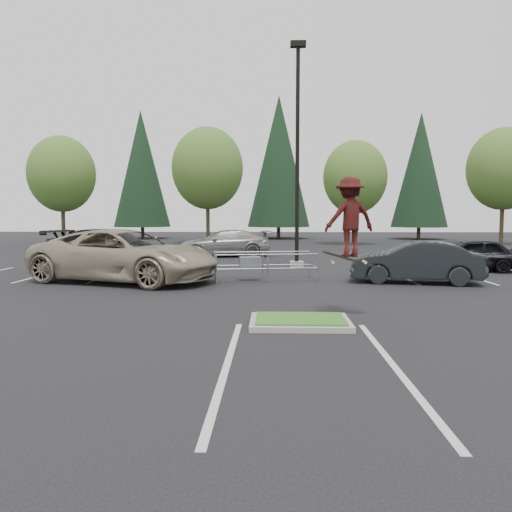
{
  "coord_description": "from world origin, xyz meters",
  "views": [
    {
      "loc": [
        -0.61,
        -10.91,
        2.44
      ],
      "look_at": [
        -1.03,
        1.5,
        1.41
      ],
      "focal_mm": 35.0,
      "sensor_mm": 36.0,
      "label": 1
    }
  ],
  "objects_px": {
    "decid_c": "(355,180)",
    "skateboarder": "(349,218)",
    "decid_d": "(503,171)",
    "car_far_silver": "(225,243)",
    "decid_a": "(62,176)",
    "car_l_black": "(110,249)",
    "car_r_charc": "(416,262)",
    "light_pole": "(297,168)",
    "conif_c": "(420,170)",
    "decid_b": "(207,171)",
    "cart_corral": "(254,263)",
    "car_l_tan": "(124,255)",
    "car_r_black": "(471,255)",
    "conif_b": "(279,161)",
    "conif_a": "(141,169)"
  },
  "relations": [
    {
      "from": "decid_c",
      "to": "skateboarder",
      "type": "xyz_separation_m",
      "value": [
        -4.79,
        -28.83,
        -2.89
      ]
    },
    {
      "from": "decid_d",
      "to": "car_far_silver",
      "type": "relative_size",
      "value": 1.76
    },
    {
      "from": "decid_d",
      "to": "skateboarder",
      "type": "xyz_separation_m",
      "value": [
        -16.79,
        -29.33,
        -3.55
      ]
    },
    {
      "from": "decid_a",
      "to": "car_l_black",
      "type": "height_order",
      "value": "decid_a"
    },
    {
      "from": "car_r_charc",
      "to": "car_far_silver",
      "type": "height_order",
      "value": "car_far_silver"
    },
    {
      "from": "car_r_charc",
      "to": "car_l_black",
      "type": "bearing_deg",
      "value": -98.78
    },
    {
      "from": "light_pole",
      "to": "decid_c",
      "type": "bearing_deg",
      "value": 72.89
    },
    {
      "from": "conif_c",
      "to": "light_pole",
      "type": "bearing_deg",
      "value": -116.15
    },
    {
      "from": "decid_d",
      "to": "decid_b",
      "type": "bearing_deg",
      "value": 179.52
    },
    {
      "from": "car_l_black",
      "to": "cart_corral",
      "type": "bearing_deg",
      "value": -107.81
    },
    {
      "from": "decid_d",
      "to": "car_l_tan",
      "type": "distance_m",
      "value": 33.86
    },
    {
      "from": "decid_c",
      "to": "decid_b",
      "type": "bearing_deg",
      "value": 176.66
    },
    {
      "from": "car_r_black",
      "to": "decid_c",
      "type": "bearing_deg",
      "value": -164.02
    },
    {
      "from": "skateboarder",
      "to": "car_l_black",
      "type": "relative_size",
      "value": 0.35
    },
    {
      "from": "decid_d",
      "to": "conif_c",
      "type": "xyz_separation_m",
      "value": [
        -3.99,
        9.17,
        0.94
      ]
    },
    {
      "from": "decid_d",
      "to": "conif_c",
      "type": "distance_m",
      "value": 10.04
    },
    {
      "from": "decid_b",
      "to": "skateboarder",
      "type": "distance_m",
      "value": 30.62
    },
    {
      "from": "skateboarder",
      "to": "decid_c",
      "type": "bearing_deg",
      "value": -117.16
    },
    {
      "from": "conif_b",
      "to": "car_far_silver",
      "type": "height_order",
      "value": "conif_b"
    },
    {
      "from": "decid_a",
      "to": "car_far_silver",
      "type": "bearing_deg",
      "value": -39.43
    },
    {
      "from": "car_l_black",
      "to": "car_far_silver",
      "type": "distance_m",
      "value": 7.98
    },
    {
      "from": "conif_c",
      "to": "car_r_charc",
      "type": "relative_size",
      "value": 2.75
    },
    {
      "from": "decid_a",
      "to": "decid_b",
      "type": "bearing_deg",
      "value": 2.39
    },
    {
      "from": "decid_a",
      "to": "conif_c",
      "type": "xyz_separation_m",
      "value": [
        32.01,
        9.47,
        1.26
      ]
    },
    {
      "from": "cart_corral",
      "to": "car_l_tan",
      "type": "height_order",
      "value": "car_l_tan"
    },
    {
      "from": "conif_a",
      "to": "car_l_tan",
      "type": "height_order",
      "value": "conif_a"
    },
    {
      "from": "decid_b",
      "to": "decid_d",
      "type": "bearing_deg",
      "value": -0.48
    },
    {
      "from": "decid_a",
      "to": "conif_a",
      "type": "bearing_deg",
      "value": 68.09
    },
    {
      "from": "decid_d",
      "to": "conif_c",
      "type": "height_order",
      "value": "conif_c"
    },
    {
      "from": "light_pole",
      "to": "conif_a",
      "type": "relative_size",
      "value": 0.78
    },
    {
      "from": "decid_c",
      "to": "skateboarder",
      "type": "distance_m",
      "value": 29.37
    },
    {
      "from": "light_pole",
      "to": "cart_corral",
      "type": "xyz_separation_m",
      "value": [
        -1.8,
        -4.6,
        -3.89
      ]
    },
    {
      "from": "cart_corral",
      "to": "car_l_tan",
      "type": "xyz_separation_m",
      "value": [
        -4.73,
        -0.4,
        0.29
      ]
    },
    {
      "from": "decid_b",
      "to": "car_l_black",
      "type": "distance_m",
      "value": 19.82
    },
    {
      "from": "light_pole",
      "to": "conif_a",
      "type": "xyz_separation_m",
      "value": [
        -14.5,
        28.0,
        2.54
      ]
    },
    {
      "from": "light_pole",
      "to": "car_far_silver",
      "type": "xyz_separation_m",
      "value": [
        -3.88,
        6.0,
        -3.78
      ]
    },
    {
      "from": "conif_c",
      "to": "conif_a",
      "type": "bearing_deg",
      "value": 178.98
    },
    {
      "from": "light_pole",
      "to": "decid_b",
      "type": "bearing_deg",
      "value": 109.35
    },
    {
      "from": "conif_a",
      "to": "car_l_tan",
      "type": "relative_size",
      "value": 1.89
    },
    {
      "from": "car_r_charc",
      "to": "car_r_black",
      "type": "xyz_separation_m",
      "value": [
        3.5,
        3.91,
        -0.04
      ]
    },
    {
      "from": "cart_corral",
      "to": "car_l_tan",
      "type": "bearing_deg",
      "value": 175.65
    },
    {
      "from": "decid_b",
      "to": "skateboarder",
      "type": "xyz_separation_m",
      "value": [
        7.21,
        -29.53,
        -3.68
      ]
    },
    {
      "from": "decid_c",
      "to": "conif_b",
      "type": "height_order",
      "value": "conif_b"
    },
    {
      "from": "conif_a",
      "to": "cart_corral",
      "type": "distance_m",
      "value": 35.57
    },
    {
      "from": "cart_corral",
      "to": "decid_d",
      "type": "bearing_deg",
      "value": 40.68
    },
    {
      "from": "decid_a",
      "to": "skateboarder",
      "type": "bearing_deg",
      "value": -56.51
    },
    {
      "from": "decid_b",
      "to": "decid_d",
      "type": "height_order",
      "value": "decid_b"
    },
    {
      "from": "skateboarder",
      "to": "car_l_black",
      "type": "height_order",
      "value": "skateboarder"
    },
    {
      "from": "car_l_black",
      "to": "car_far_silver",
      "type": "relative_size",
      "value": 1.15
    },
    {
      "from": "skateboarder",
      "to": "car_far_silver",
      "type": "relative_size",
      "value": 0.4
    }
  ]
}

